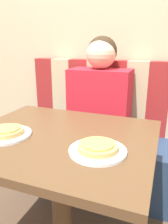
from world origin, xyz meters
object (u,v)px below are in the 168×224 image
plate_left (6,135)px  pizza_right (98,146)px  plate_right (98,151)px  person (100,92)px  pizza_left (6,131)px

plate_left → pizza_right: (0.44, 0.00, 0.02)m
plate_right → pizza_right: size_ratio=1.42×
person → plate_right: person is taller
plate_right → pizza_right: pizza_right is taller
person → pizza_right: person is taller
plate_right → pizza_right: 0.02m
plate_right → pizza_right: (-0.00, 0.00, 0.02)m
person → pizza_left: (-0.22, -0.76, -0.04)m
person → pizza_right: 0.79m
person → pizza_left: 0.79m
plate_left → pizza_right: size_ratio=1.42×
pizza_left → plate_right: bearing=0.0°
plate_left → pizza_left: bearing=0.0°
plate_left → pizza_left: pizza_left is taller
plate_left → plate_right: (0.44, 0.00, 0.00)m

